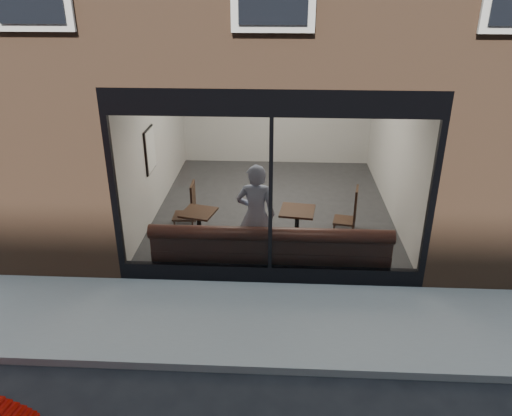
# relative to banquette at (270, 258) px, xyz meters

# --- Properties ---
(ground) EXTENTS (120.00, 120.00, 0.00)m
(ground) POSITION_rel_banquette_xyz_m (0.00, -2.45, -0.23)
(ground) COLOR black
(ground) RESTS_ON ground
(sidewalk_near) EXTENTS (40.00, 2.00, 0.01)m
(sidewalk_near) POSITION_rel_banquette_xyz_m (0.00, -1.45, -0.22)
(sidewalk_near) COLOR gray
(sidewalk_near) RESTS_ON ground
(kerb_near) EXTENTS (40.00, 0.10, 0.12)m
(kerb_near) POSITION_rel_banquette_xyz_m (0.00, -2.50, -0.17)
(kerb_near) COLOR gray
(kerb_near) RESTS_ON ground
(host_building_pier_left) EXTENTS (2.50, 12.00, 3.20)m
(host_building_pier_left) POSITION_rel_banquette_xyz_m (-3.75, 5.55, 1.38)
(host_building_pier_left) COLOR brown
(host_building_pier_left) RESTS_ON ground
(host_building_pier_right) EXTENTS (2.50, 12.00, 3.20)m
(host_building_pier_right) POSITION_rel_banquette_xyz_m (3.75, 5.55, 1.38)
(host_building_pier_right) COLOR brown
(host_building_pier_right) RESTS_ON ground
(host_building_backfill) EXTENTS (5.00, 6.00, 3.20)m
(host_building_backfill) POSITION_rel_banquette_xyz_m (0.00, 8.55, 1.38)
(host_building_backfill) COLOR brown
(host_building_backfill) RESTS_ON ground
(cafe_floor) EXTENTS (6.00, 6.00, 0.00)m
(cafe_floor) POSITION_rel_banquette_xyz_m (0.00, 2.55, -0.21)
(cafe_floor) COLOR #2D2D30
(cafe_floor) RESTS_ON ground
(cafe_ceiling) EXTENTS (6.00, 6.00, 0.00)m
(cafe_ceiling) POSITION_rel_banquette_xyz_m (0.00, 2.55, 2.97)
(cafe_ceiling) COLOR white
(cafe_ceiling) RESTS_ON host_building_upper
(cafe_wall_back) EXTENTS (5.00, 0.00, 5.00)m
(cafe_wall_back) POSITION_rel_banquette_xyz_m (0.00, 5.54, 1.37)
(cafe_wall_back) COLOR silver
(cafe_wall_back) RESTS_ON ground
(cafe_wall_left) EXTENTS (0.00, 6.00, 6.00)m
(cafe_wall_left) POSITION_rel_banquette_xyz_m (-2.49, 2.55, 1.37)
(cafe_wall_left) COLOR silver
(cafe_wall_left) RESTS_ON ground
(cafe_wall_right) EXTENTS (0.00, 6.00, 6.00)m
(cafe_wall_right) POSITION_rel_banquette_xyz_m (2.49, 2.55, 1.37)
(cafe_wall_right) COLOR silver
(cafe_wall_right) RESTS_ON ground
(storefront_kick) EXTENTS (5.00, 0.10, 0.30)m
(storefront_kick) POSITION_rel_banquette_xyz_m (0.00, -0.40, -0.08)
(storefront_kick) COLOR black
(storefront_kick) RESTS_ON ground
(storefront_header) EXTENTS (5.00, 0.10, 0.40)m
(storefront_header) POSITION_rel_banquette_xyz_m (0.00, -0.40, 2.77)
(storefront_header) COLOR black
(storefront_header) RESTS_ON host_building_upper
(storefront_mullion) EXTENTS (0.06, 0.10, 2.50)m
(storefront_mullion) POSITION_rel_banquette_xyz_m (0.00, -0.40, 1.32)
(storefront_mullion) COLOR black
(storefront_mullion) RESTS_ON storefront_kick
(storefront_glass) EXTENTS (4.80, 0.00, 4.80)m
(storefront_glass) POSITION_rel_banquette_xyz_m (0.00, -0.43, 1.33)
(storefront_glass) COLOR white
(storefront_glass) RESTS_ON storefront_kick
(banquette) EXTENTS (4.00, 0.55, 0.45)m
(banquette) POSITION_rel_banquette_xyz_m (0.00, 0.00, 0.00)
(banquette) COLOR #341613
(banquette) RESTS_ON cafe_floor
(person) EXTENTS (0.69, 0.47, 1.84)m
(person) POSITION_rel_banquette_xyz_m (-0.26, 0.25, 0.69)
(person) COLOR #99A5C8
(person) RESTS_ON cafe_floor
(cafe_table_left) EXTENTS (0.69, 0.69, 0.04)m
(cafe_table_left) POSITION_rel_banquette_xyz_m (-1.33, 0.68, 0.52)
(cafe_table_left) COLOR black
(cafe_table_left) RESTS_ON cafe_floor
(cafe_table_right) EXTENTS (0.69, 0.69, 0.04)m
(cafe_table_right) POSITION_rel_banquette_xyz_m (0.47, 0.83, 0.52)
(cafe_table_right) COLOR black
(cafe_table_right) RESTS_ON cafe_floor
(cafe_chair_left) EXTENTS (0.46, 0.46, 0.04)m
(cafe_chair_left) POSITION_rel_banquette_xyz_m (-1.77, 1.54, 0.01)
(cafe_chair_left) COLOR black
(cafe_chair_left) RESTS_ON cafe_floor
(cafe_chair_right) EXTENTS (0.50, 0.50, 0.04)m
(cafe_chair_right) POSITION_rel_banquette_xyz_m (1.43, 1.50, 0.01)
(cafe_chair_right) COLOR black
(cafe_chair_right) RESTS_ON cafe_floor
(wall_poster) EXTENTS (0.02, 0.62, 0.82)m
(wall_poster) POSITION_rel_banquette_xyz_m (-2.45, 1.93, 1.27)
(wall_poster) COLOR white
(wall_poster) RESTS_ON cafe_wall_left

